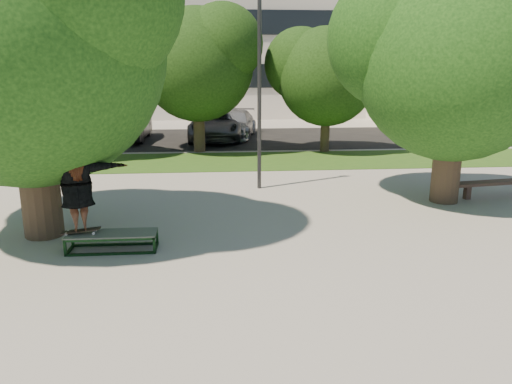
{
  "coord_description": "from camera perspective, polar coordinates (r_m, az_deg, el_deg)",
  "views": [
    {
      "loc": [
        -0.39,
        -9.97,
        3.7
      ],
      "look_at": [
        0.52,
        0.6,
        1.0
      ],
      "focal_mm": 35.0,
      "sensor_mm": 36.0,
      "label": 1
    }
  ],
  "objects": [
    {
      "name": "car_dark",
      "position": [
        26.21,
        -14.2,
        7.42
      ],
      "size": [
        1.66,
        4.67,
        1.54
      ],
      "primitive_type": "imported",
      "rotation": [
        0.0,
        0.0,
        -0.01
      ],
      "color": "black",
      "rests_on": "asphalt_strip"
    },
    {
      "name": "bg_tree_left",
      "position": [
        21.93,
        -21.92,
        13.37
      ],
      "size": [
        5.28,
        4.51,
        5.77
      ],
      "color": "#38281E",
      "rests_on": "ground"
    },
    {
      "name": "bench",
      "position": [
        16.05,
        26.36,
        0.91
      ],
      "size": [
        3.15,
        0.88,
        0.48
      ],
      "rotation": [
        0.0,
        0.0,
        0.15
      ],
      "color": "#4E392F",
      "rests_on": "ground"
    },
    {
      "name": "office_building",
      "position": [
        42.2,
        -7.55,
        20.0
      ],
      "size": [
        30.0,
        14.12,
        16.0
      ],
      "color": "beige",
      "rests_on": "ground"
    },
    {
      "name": "grind_box",
      "position": [
        10.7,
        -16.08,
        -5.45
      ],
      "size": [
        1.8,
        0.6,
        0.38
      ],
      "color": "black",
      "rests_on": "ground"
    },
    {
      "name": "car_silver_b",
      "position": [
        26.43,
        -2.51,
        7.74
      ],
      "size": [
        2.83,
        5.12,
        1.4
      ],
      "primitive_type": "imported",
      "rotation": [
        0.0,
        0.0,
        -0.19
      ],
      "color": "#A5A5AA",
      "rests_on": "asphalt_strip"
    },
    {
      "name": "bg_tree_mid",
      "position": [
        22.06,
        -6.95,
        15.0
      ],
      "size": [
        5.76,
        4.92,
        6.24
      ],
      "color": "#38281E",
      "rests_on": "ground"
    },
    {
      "name": "side_building",
      "position": [
        36.89,
        25.72,
        13.37
      ],
      "size": [
        15.0,
        10.0,
        8.0
      ],
      "primitive_type": "cube",
      "color": "silver",
      "rests_on": "ground"
    },
    {
      "name": "car_grey",
      "position": [
        25.71,
        -4.78,
        7.67
      ],
      "size": [
        2.59,
        5.52,
        1.53
      ],
      "primitive_type": "imported",
      "rotation": [
        0.0,
        0.0,
        -0.01
      ],
      "color": "#4E4F53",
      "rests_on": "asphalt_strip"
    },
    {
      "name": "grass_strip",
      "position": [
        19.87,
        -0.83,
        3.57
      ],
      "size": [
        30.0,
        4.0,
        0.02
      ],
      "primitive_type": "cube",
      "color": "#204B15",
      "rests_on": "ground"
    },
    {
      "name": "car_silver_a",
      "position": [
        27.4,
        -20.13,
        7.16
      ],
      "size": [
        2.07,
        4.36,
        1.44
      ],
      "primitive_type": "imported",
      "rotation": [
        0.0,
        0.0,
        0.09
      ],
      "color": "#AFAFB4",
      "rests_on": "asphalt_strip"
    },
    {
      "name": "ground",
      "position": [
        10.64,
        -2.53,
        -6.07
      ],
      "size": [
        120.0,
        120.0,
        0.0
      ],
      "primitive_type": "plane",
      "color": "gray",
      "rests_on": "ground"
    },
    {
      "name": "skater_rig",
      "position": [
        10.54,
        -19.77,
        0.1
      ],
      "size": [
        2.08,
        1.2,
        1.72
      ],
      "rotation": [
        0.0,
        0.0,
        3.49
      ],
      "color": "white",
      "rests_on": "grind_box"
    },
    {
      "name": "bg_tree_right",
      "position": [
        22.08,
        7.92,
        13.6
      ],
      "size": [
        5.04,
        4.31,
        5.43
      ],
      "color": "#38281E",
      "rests_on": "ground"
    },
    {
      "name": "tree_right",
      "position": [
        14.51,
        21.61,
        14.88
      ],
      "size": [
        6.24,
        5.33,
        6.51
      ],
      "color": "#38281E",
      "rests_on": "ground"
    },
    {
      "name": "lamppost",
      "position": [
        15.05,
        0.39,
        12.19
      ],
      "size": [
        0.25,
        0.15,
        6.11
      ],
      "color": "#2D2D30",
      "rests_on": "ground"
    },
    {
      "name": "asphalt_strip",
      "position": [
        26.24,
        -4.05,
        6.14
      ],
      "size": [
        40.0,
        8.0,
        0.01
      ],
      "primitive_type": "cube",
      "color": "black",
      "rests_on": "ground"
    },
    {
      "name": "tree_left",
      "position": [
        11.76,
        -25.41,
        16.49
      ],
      "size": [
        6.96,
        5.95,
        7.12
      ],
      "color": "#38281E",
      "rests_on": "ground"
    }
  ]
}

